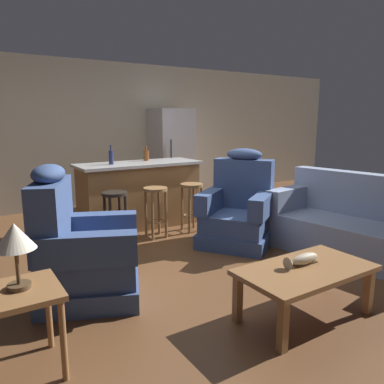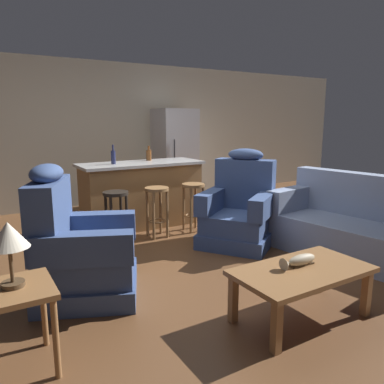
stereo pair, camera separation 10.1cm
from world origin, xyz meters
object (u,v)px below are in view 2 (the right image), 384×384
end_table (13,303)px  bar_stool_middle (157,203)px  recliner_near_lamp (78,251)px  couch (357,228)px  recliner_near_island (239,211)px  coffee_table (302,275)px  table_lamp (9,238)px  fish_figurine (299,261)px  refrigerator (175,156)px  bar_stool_left (116,208)px  bar_stool_right (193,198)px  bottle_short_amber (113,157)px  bottle_tall_green (149,155)px  kitchen_island (142,194)px

end_table → bar_stool_middle: (1.97, 2.03, 0.01)m
recliner_near_lamp → bar_stool_middle: bearing=64.9°
couch → recliner_near_lamp: (-3.00, 0.67, 0.08)m
recliner_near_island → bar_stool_middle: size_ratio=1.76×
coffee_table → couch: size_ratio=0.55×
table_lamp → fish_figurine: bearing=-12.2°
recliner_near_island → coffee_table: bearing=32.0°
recliner_near_lamp → refrigerator: size_ratio=0.68×
recliner_near_lamp → bar_stool_left: (0.78, 1.19, 0.05)m
end_table → bar_stool_middle: bar_stool_middle is taller
bar_stool_right → bottle_short_amber: (-0.93, 0.63, 0.58)m
bar_stool_left → refrigerator: size_ratio=0.39×
recliner_near_island → bottle_tall_green: size_ratio=5.35×
end_table → kitchen_island: (2.02, 2.66, 0.02)m
bar_stool_middle → bottle_short_amber: size_ratio=2.51×
refrigerator → bottle_tall_green: (-1.01, -1.03, 0.16)m
coffee_table → couch: bearing=21.9°
bar_stool_left → bar_stool_right: bearing=0.0°
table_lamp → bottle_tall_green: 3.59m
recliner_near_lamp → table_lamp: 1.11m
coffee_table → fish_figurine: 0.11m
recliner_near_lamp → bar_stool_left: bearing=80.1°
recliner_near_lamp → end_table: bearing=-102.4°
table_lamp → refrigerator: size_ratio=0.23×
end_table → bar_stool_left: bearing=55.5°
end_table → refrigerator: refrigerator is taller
end_table → bar_stool_right: (2.53, 2.03, 0.01)m
kitchen_island → bottle_tall_green: size_ratio=8.02×
bar_stool_right → bottle_tall_green: 1.03m
recliner_near_island → bar_stool_left: (-1.36, 0.77, 0.05)m
bar_stool_middle → bottle_short_amber: (-0.36, 0.63, 0.58)m
couch → bar_stool_right: (-1.08, 1.86, 0.13)m
end_table → bottle_tall_green: bearing=51.8°
bottle_tall_green → refrigerator: bearing=45.5°
couch → recliner_near_island: (-0.86, 1.09, 0.08)m
couch → bar_stool_left: 2.90m
bar_stool_right → bottle_short_amber: bearing=145.9°
bar_stool_right → bottle_tall_green: bearing=110.9°
bar_stool_right → bottle_short_amber: bottle_short_amber is taller
recliner_near_island → bar_stool_middle: (-0.79, 0.77, 0.05)m
recliner_near_lamp → recliner_near_island: same height
couch → bar_stool_left: (-2.22, 1.86, 0.13)m
recliner_near_lamp → table_lamp: size_ratio=2.93×
end_table → kitchen_island: kitchen_island is taller
bar_stool_left → bottle_short_amber: size_ratio=2.51×
bar_stool_right → recliner_near_lamp: bearing=-148.2°
fish_figurine → refrigerator: bearing=74.2°
coffee_table → kitchen_island: size_ratio=0.61×
fish_figurine → bottle_short_amber: size_ratio=1.25×
coffee_table → table_lamp: size_ratio=2.68×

